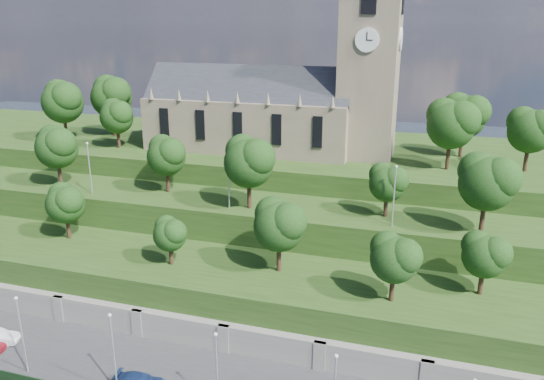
% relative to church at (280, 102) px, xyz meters
% --- Properties ---
extents(retaining_wall, '(160.00, 2.10, 5.00)m').
position_rel_church_xyz_m(retaining_wall, '(-0.79, -34.01, -20.02)').
color(retaining_wall, slate).
rests_on(retaining_wall, ground).
extents(embankment_lower, '(160.00, 12.00, 8.00)m').
position_rel_church_xyz_m(embankment_lower, '(-0.79, -27.98, -18.52)').
color(embankment_lower, '#203B13').
rests_on(embankment_lower, ground).
extents(embankment_upper, '(160.00, 10.00, 12.00)m').
position_rel_church_xyz_m(embankment_upper, '(-0.79, -16.98, -16.52)').
color(embankment_upper, '#203B13').
rests_on(embankment_upper, ground).
extents(hilltop, '(160.00, 32.00, 15.00)m').
position_rel_church_xyz_m(hilltop, '(-0.79, 4.02, -15.02)').
color(hilltop, '#203B13').
rests_on(hilltop, ground).
extents(church, '(38.60, 12.35, 27.60)m').
position_rel_church_xyz_m(church, '(0.00, 0.00, 0.00)').
color(church, '#71624F').
rests_on(church, hilltop).
extents(trees_lower, '(63.67, 8.77, 8.35)m').
position_rel_church_xyz_m(trees_lower, '(0.52, -27.83, -9.60)').
color(trees_lower, black).
rests_on(trees_lower, embankment_lower).
extents(trees_upper, '(62.70, 8.72, 9.23)m').
position_rel_church_xyz_m(trees_upper, '(1.32, -18.08, -4.70)').
color(trees_upper, black).
rests_on(trees_upper, embankment_upper).
extents(trees_hilltop, '(78.66, 15.78, 10.53)m').
position_rel_church_xyz_m(trees_hilltop, '(-3.56, -1.20, -0.97)').
color(trees_hilltop, black).
rests_on(trees_hilltop, hilltop).
extents(lamp_posts_promenade, '(60.36, 0.36, 8.16)m').
position_rel_church_xyz_m(lamp_posts_promenade, '(-2.79, -43.48, -15.83)').
color(lamp_posts_promenade, '#B2B2B7').
rests_on(lamp_posts_promenade, promenade).
extents(lamp_posts_upper, '(40.36, 0.36, 7.22)m').
position_rel_church_xyz_m(lamp_posts_upper, '(-0.79, -19.98, -6.32)').
color(lamp_posts_upper, '#B2B2B7').
rests_on(lamp_posts_upper, embankment_upper).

